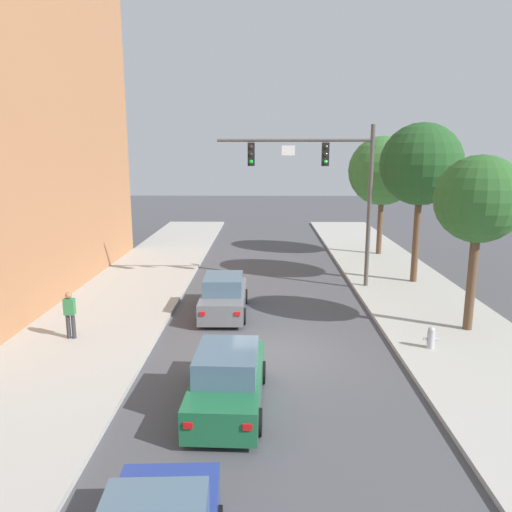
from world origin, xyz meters
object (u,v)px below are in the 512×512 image
Objects in this scene: car_lead_grey at (224,296)px; street_tree_second at (421,165)px; car_following_green at (228,380)px; street_tree_nearest at (479,200)px; traffic_signal_mast at (326,176)px; street_tree_third at (383,171)px; fire_hydrant at (431,337)px; pedestrian_sidewalk_left_walker at (70,313)px.

street_tree_second is at bearing 27.40° from car_lead_grey.
street_tree_nearest is (8.28, 5.38, 4.08)m from car_following_green.
car_lead_grey is (-4.47, -3.83, -4.65)m from traffic_signal_mast.
street_tree_second reaches higher than traffic_signal_mast.
car_lead_grey is 15.24m from street_tree_third.
fire_hydrant is 10.24m from street_tree_second.
traffic_signal_mast reaches higher than fire_hydrant.
traffic_signal_mast is at bearing -119.84° from street_tree_third.
pedestrian_sidewalk_left_walker is 16.77m from street_tree_second.
fire_hydrant is (2.59, -7.67, -4.86)m from traffic_signal_mast.
street_tree_third reaches higher than pedestrian_sidewalk_left_walker.
car_following_green is 0.59× the size of street_tree_third.
car_following_green is 15.57m from street_tree_second.
fire_hydrant is 0.10× the size of street_tree_third.
car_following_green is 7.30m from fire_hydrant.
street_tree_nearest reaches higher than fire_hydrant.
street_tree_second reaches higher than street_tree_third.
pedestrian_sidewalk_left_walker is at bearing -175.37° from street_tree_nearest.
traffic_signal_mast is 12.75m from car_following_green.
street_tree_second is at bearing -88.63° from street_tree_third.
street_tree_nearest reaches higher than car_following_green.
car_following_green is 10.68m from street_tree_nearest.
car_lead_grey is at bearing 95.42° from car_following_green.
fire_hydrant is at bearing -96.75° from street_tree_third.
car_lead_grey is 11.39m from street_tree_second.
pedestrian_sidewalk_left_walker is 14.50m from street_tree_nearest.
traffic_signal_mast reaches higher than street_tree_nearest.
fire_hydrant is at bearing -103.08° from street_tree_second.
street_tree_nearest reaches higher than car_lead_grey.
traffic_signal_mast is 9.44m from fire_hydrant.
traffic_signal_mast is 4.67m from street_tree_second.
traffic_signal_mast is 4.57× the size of pedestrian_sidewalk_left_walker.
car_lead_grey is at bearing -127.64° from street_tree_third.
car_following_green is at bearing -150.52° from fire_hydrant.
car_following_green is 5.96× the size of fire_hydrant.
pedestrian_sidewalk_left_walker is 0.21× the size of street_tree_second.
pedestrian_sidewalk_left_walker is at bearing -133.35° from street_tree_third.
street_tree_nearest is (13.97, 1.13, 3.74)m from pedestrian_sidewalk_left_walker.
car_lead_grey is 2.59× the size of pedestrian_sidewalk_left_walker.
car_lead_grey is 5.92m from pedestrian_sidewalk_left_walker.
street_tree_third is (1.82, 15.34, 4.80)m from fire_hydrant.
car_following_green reaches higher than fire_hydrant.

